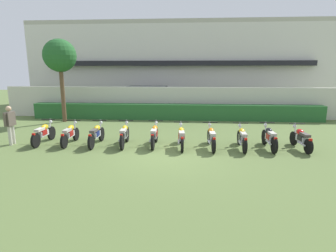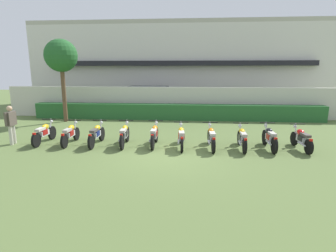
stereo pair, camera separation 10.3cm
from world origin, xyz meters
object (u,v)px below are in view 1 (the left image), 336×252
object	(u,v)px
motorcycle_in_row_7	(242,138)
motorcycle_in_row_8	(269,137)
motorcycle_in_row_2	(96,134)
motorcycle_in_row_0	(43,133)
motorcycle_in_row_4	(154,135)
parked_car	(149,100)
motorcycle_in_row_3	(124,135)
tree_near_inspector	(60,57)
inspector_person	(10,122)
motorcycle_in_row_1	(70,134)
motorcycle_in_row_5	(181,136)
motorcycle_in_row_9	(301,138)
motorcycle_in_row_6	(211,137)

from	to	relation	value
motorcycle_in_row_7	motorcycle_in_row_8	world-z (taller)	motorcycle_in_row_8
motorcycle_in_row_2	motorcycle_in_row_8	world-z (taller)	motorcycle_in_row_8
motorcycle_in_row_2	motorcycle_in_row_8	bearing A→B (deg)	-90.66
motorcycle_in_row_0	motorcycle_in_row_4	size ratio (longest dim) A/B	1.02
parked_car	motorcycle_in_row_3	bearing A→B (deg)	-85.47
tree_near_inspector	motorcycle_in_row_4	distance (m)	8.34
motorcycle_in_row_0	motorcycle_in_row_3	xyz separation A→B (m)	(3.43, -0.05, 0.01)
parked_car	inspector_person	bearing A→B (deg)	-114.18
motorcycle_in_row_2	inspector_person	distance (m)	3.53
motorcycle_in_row_4	inspector_person	world-z (taller)	inspector_person
motorcycle_in_row_1	motorcycle_in_row_5	bearing A→B (deg)	-93.26
motorcycle_in_row_2	motorcycle_in_row_9	distance (m)	8.09
motorcycle_in_row_1	motorcycle_in_row_2	bearing A→B (deg)	-93.44
motorcycle_in_row_4	motorcycle_in_row_1	bearing A→B (deg)	89.88
motorcycle_in_row_5	inspector_person	size ratio (longest dim) A/B	1.19
motorcycle_in_row_3	motorcycle_in_row_7	bearing A→B (deg)	-94.83
tree_near_inspector	motorcycle_in_row_3	bearing A→B (deg)	-45.61
motorcycle_in_row_6	motorcycle_in_row_0	bearing A→B (deg)	85.83
motorcycle_in_row_1	inspector_person	distance (m)	2.43
motorcycle_in_row_4	motorcycle_in_row_7	world-z (taller)	motorcycle_in_row_4
motorcycle_in_row_8	motorcycle_in_row_9	size ratio (longest dim) A/B	1.05
motorcycle_in_row_1	motorcycle_in_row_6	size ratio (longest dim) A/B	0.94
motorcycle_in_row_1	motorcycle_in_row_2	world-z (taller)	motorcycle_in_row_2
motorcycle_in_row_0	motorcycle_in_row_7	world-z (taller)	motorcycle_in_row_0
tree_near_inspector	motorcycle_in_row_8	size ratio (longest dim) A/B	2.52
parked_car	motorcycle_in_row_8	xyz separation A→B (m)	(5.93, -8.44, -0.48)
tree_near_inspector	motorcycle_in_row_4	bearing A→B (deg)	-38.83
parked_car	motorcycle_in_row_4	size ratio (longest dim) A/B	2.49
parked_car	motorcycle_in_row_0	world-z (taller)	parked_car
tree_near_inspector	motorcycle_in_row_2	distance (m)	6.88
motorcycle_in_row_3	tree_near_inspector	bearing A→B (deg)	40.73
motorcycle_in_row_5	inspector_person	bearing A→B (deg)	86.98
motorcycle_in_row_5	motorcycle_in_row_6	distance (m)	1.18
motorcycle_in_row_1	motorcycle_in_row_9	size ratio (longest dim) A/B	1.01
motorcycle_in_row_7	motorcycle_in_row_8	distance (m)	1.06
motorcycle_in_row_3	motorcycle_in_row_6	world-z (taller)	motorcycle_in_row_3
inspector_person	tree_near_inspector	bearing A→B (deg)	91.04
motorcycle_in_row_0	motorcycle_in_row_5	distance (m)	5.74
tree_near_inspector	motorcycle_in_row_8	distance (m)	12.02
motorcycle_in_row_7	inspector_person	xyz separation A→B (m)	(-9.32, -0.10, 0.50)
parked_car	motorcycle_in_row_2	bearing A→B (deg)	-93.39
motorcycle_in_row_5	motorcycle_in_row_7	world-z (taller)	motorcycle_in_row_7
motorcycle_in_row_1	motorcycle_in_row_7	size ratio (longest dim) A/B	0.97
parked_car	motorcycle_in_row_0	size ratio (longest dim) A/B	2.45
motorcycle_in_row_0	motorcycle_in_row_1	world-z (taller)	motorcycle_in_row_0
motorcycle_in_row_3	motorcycle_in_row_9	size ratio (longest dim) A/B	1.03
motorcycle_in_row_2	motorcycle_in_row_4	xyz separation A→B (m)	(2.39, 0.05, 0.01)
tree_near_inspector	parked_car	bearing A→B (deg)	38.12
motorcycle_in_row_9	motorcycle_in_row_4	bearing A→B (deg)	85.55
motorcycle_in_row_5	motorcycle_in_row_2	bearing A→B (deg)	84.69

